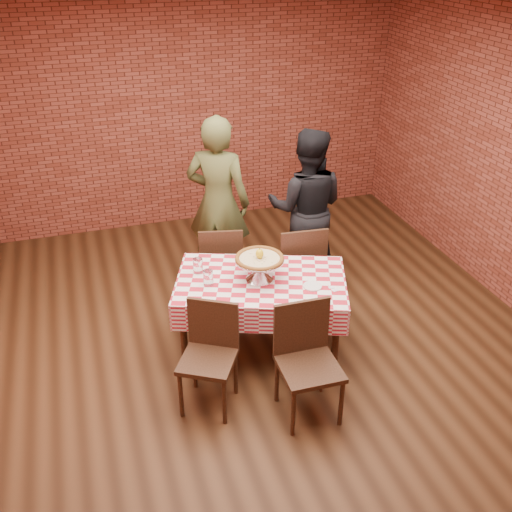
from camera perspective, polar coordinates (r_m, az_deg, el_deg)
name	(u,v)px	position (r m, az deg, el deg)	size (l,w,h in m)	color
ground	(252,355)	(5.49, -0.37, -9.46)	(6.00, 6.00, 0.00)	black
back_wall	(179,111)	(7.47, -7.43, 13.65)	(5.50, 5.50, 0.00)	maroon
table	(261,316)	(5.32, 0.47, -5.80)	(1.44, 0.86, 0.75)	#442818
tablecloth	(261,292)	(5.18, 0.48, -3.45)	(1.47, 0.90, 0.25)	#B81D2E
pizza_stand	(260,269)	(5.08, 0.34, -1.27)	(0.43, 0.43, 0.19)	silver
pizza	(260,259)	(5.03, 0.34, -0.27)	(0.42, 0.42, 0.03)	beige
lemon	(260,254)	(5.00, 0.35, 0.22)	(0.07, 0.07, 0.09)	yellow
water_glass_left	(208,278)	(5.03, -4.62, -2.09)	(0.08, 0.08, 0.13)	white
water_glass_right	(198,266)	(5.21, -5.61, -0.94)	(0.08, 0.08, 0.13)	white
side_plate	(312,286)	(5.03, 5.45, -2.90)	(0.16, 0.16, 0.01)	white
sweetener_packet_a	(335,290)	(5.01, 7.63, -3.29)	(0.05, 0.04, 0.01)	white
sweetener_packet_b	(331,287)	(5.04, 7.27, -3.00)	(0.05, 0.04, 0.01)	white
condiment_caddy	(263,257)	(5.32, 0.70, -0.12)	(0.09, 0.07, 0.12)	silver
chair_near_left	(208,361)	(4.73, -4.66, -10.04)	(0.41, 0.41, 0.89)	#442818
chair_near_right	(310,366)	(4.65, 5.18, -10.52)	(0.45, 0.45, 0.94)	#442818
chair_far_left	(221,263)	(5.99, -3.38, -0.64)	(0.42, 0.42, 0.90)	#442818
chair_far_right	(297,264)	(5.93, 3.96, -0.77)	(0.46, 0.46, 0.94)	#442818
diner_olive	(218,202)	(6.17, -3.64, 5.16)	(0.67, 0.44, 1.84)	#474B26
diner_black	(306,208)	(6.21, 4.85, 4.63)	(0.83, 0.64, 1.70)	black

